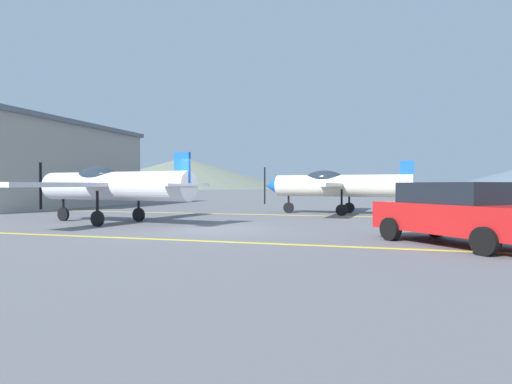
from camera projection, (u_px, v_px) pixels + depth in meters
The scene contains 10 objects.
ground_plane at pixel (210, 229), 14.84m from camera, with size 400.00×400.00×0.00m, color slate.
apron_line_near at pixel (169, 240), 11.95m from camera, with size 80.00×0.16×0.01m, color yellow.
apron_line_far at pixel (264, 215), 21.93m from camera, with size 80.00×0.16×0.01m, color yellow.
airplane_near at pixel (109, 185), 16.99m from camera, with size 8.02×9.19×2.75m.
airplane_mid at pixel (336, 185), 22.26m from camera, with size 8.00×9.19×2.75m.
car_sedan at pixel (456, 212), 10.94m from camera, with size 4.22×4.39×1.62m.
traffic_cone_front at pixel (439, 222), 14.56m from camera, with size 0.36×0.36×0.59m.
traffic_cone_side at pixel (392, 219), 15.72m from camera, with size 0.36×0.36×0.59m.
hangar_building at pixel (25, 166), 30.07m from camera, with size 10.40×14.56×5.80m.
hill_left at pixel (184, 173), 169.61m from camera, with size 86.39×86.39×12.34m, color slate.
Camera 1 is at (5.64, -13.80, 1.56)m, focal length 29.71 mm.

